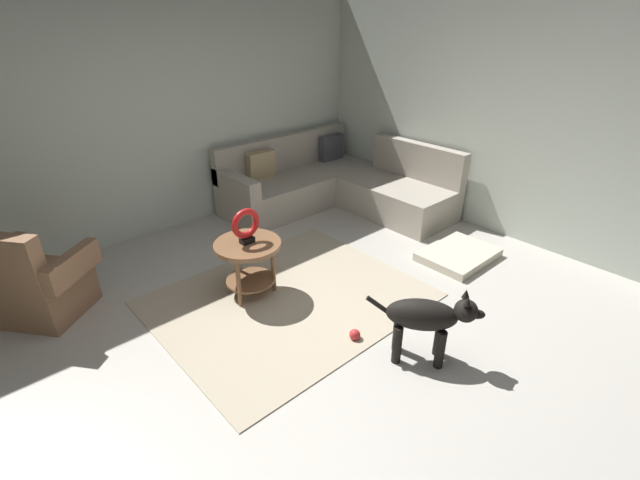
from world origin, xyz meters
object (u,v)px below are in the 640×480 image
(side_table, at_px, (248,255))
(dog, at_px, (427,318))
(armchair, at_px, (37,284))
(dog_toy_ball, at_px, (355,335))
(sectional_couch, at_px, (334,186))
(dog_bed_mat, at_px, (458,255))
(torus_sculpture, at_px, (246,225))

(side_table, xyz_separation_m, dog, (0.47, -1.61, -0.04))
(armchair, bearing_deg, side_table, 20.70)
(dog_toy_ball, bearing_deg, side_table, 102.65)
(dog, bearing_deg, armchair, -89.91)
(sectional_couch, bearing_deg, armchair, -178.35)
(side_table, distance_m, dog_bed_mat, 2.26)
(sectional_couch, bearing_deg, torus_sculpture, -153.53)
(torus_sculpture, relative_size, dog_bed_mat, 0.41)
(dog, bearing_deg, sectional_couch, -159.07)
(dog_bed_mat, distance_m, dog, 1.73)
(side_table, relative_size, dog_toy_ball, 6.59)
(sectional_couch, xyz_separation_m, side_table, (-2.04, -1.01, 0.13))
(side_table, bearing_deg, dog_bed_mat, -24.55)
(dog_toy_ball, bearing_deg, armchair, 131.20)
(armchair, height_order, torus_sculpture, armchair)
(side_table, relative_size, dog_bed_mat, 0.75)
(dog_bed_mat, bearing_deg, dog_toy_ball, -174.25)
(torus_sculpture, xyz_separation_m, dog_bed_mat, (2.03, -0.93, -0.67))
(dog_bed_mat, bearing_deg, armchair, 152.61)
(side_table, relative_size, torus_sculpture, 1.84)
(armchair, height_order, dog_bed_mat, armchair)
(sectional_couch, xyz_separation_m, dog_bed_mat, (-0.01, -1.94, -0.24))
(armchair, xyz_separation_m, torus_sculpture, (1.52, -0.91, 0.39))
(sectional_couch, relative_size, dog, 3.22)
(dog_bed_mat, relative_size, dog, 1.15)
(armchair, height_order, dog_toy_ball, armchair)
(torus_sculpture, distance_m, dog, 1.71)
(armchair, bearing_deg, dog_bed_mat, 24.28)
(side_table, distance_m, dog, 1.68)
(armchair, height_order, dog, armchair)
(dog_bed_mat, height_order, dog, dog)
(dog_bed_mat, xyz_separation_m, dog, (-1.56, -0.68, 0.33))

